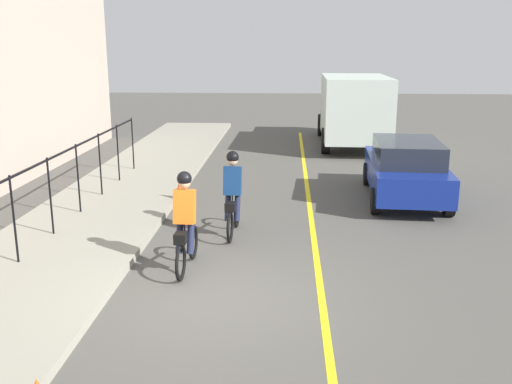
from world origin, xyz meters
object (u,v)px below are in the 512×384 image
at_px(patrol_sedan, 406,169).
at_px(traffic_cone_far, 180,191).
at_px(box_truck_background, 353,107).
at_px(cyclist_lead, 233,194).
at_px(cyclist_follow, 185,222).

distance_m(patrol_sedan, traffic_cone_far, 5.85).
distance_m(patrol_sedan, box_truck_background, 8.35).
bearing_deg(cyclist_lead, box_truck_background, -15.25).
bearing_deg(box_truck_background, cyclist_lead, 163.20).
relative_size(box_truck_background, traffic_cone_far, 10.12).
bearing_deg(cyclist_follow, patrol_sedan, -40.41).
bearing_deg(patrol_sedan, cyclist_lead, 131.04).
height_order(cyclist_follow, patrol_sedan, cyclist_follow).
bearing_deg(box_truck_background, patrol_sedan, -175.49).
bearing_deg(traffic_cone_far, cyclist_follow, -168.21).
bearing_deg(cyclist_follow, cyclist_lead, -15.43).
bearing_deg(traffic_cone_far, patrol_sedan, -82.22).
xyz_separation_m(cyclist_follow, patrol_sedan, (5.21, -4.86, -0.09)).
distance_m(box_truck_background, traffic_cone_far, 10.58).
distance_m(cyclist_lead, traffic_cone_far, 2.94).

